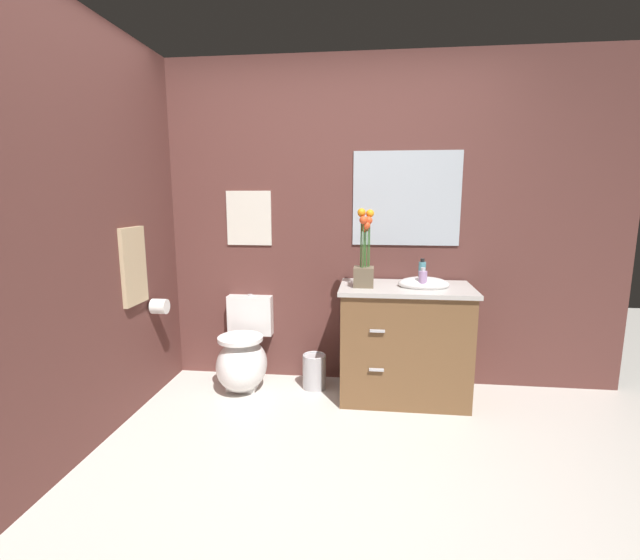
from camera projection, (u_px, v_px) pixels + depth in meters
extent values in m
plane|color=beige|center=(305.00, 493.00, 2.27)|extent=(8.59, 8.59, 0.00)
cube|color=brown|center=(359.00, 225.00, 3.50)|extent=(4.01, 0.05, 2.50)
cube|color=brown|center=(92.00, 234.00, 2.64)|extent=(0.05, 4.17, 2.50)
ellipsoid|color=white|center=(242.00, 365.00, 3.46)|extent=(0.38, 0.48, 0.40)
cube|color=white|center=(244.00, 376.00, 3.52)|extent=(0.22, 0.26, 0.18)
cube|color=white|center=(251.00, 315.00, 3.68)|extent=(0.36, 0.13, 0.32)
cylinder|color=white|center=(240.00, 339.00, 3.40)|extent=(0.34, 0.34, 0.03)
cylinder|color=#B7B7BC|center=(250.00, 296.00, 3.65)|extent=(0.04, 0.04, 0.02)
cube|color=brown|center=(404.00, 345.00, 3.30)|extent=(0.90, 0.52, 0.81)
cube|color=#BCB7B2|center=(406.00, 288.00, 3.22)|extent=(0.94, 0.56, 0.03)
ellipsoid|color=white|center=(424.00, 284.00, 3.20)|extent=(0.36, 0.26, 0.10)
cylinder|color=#B7B7BC|center=(422.00, 271.00, 3.34)|extent=(0.02, 0.02, 0.18)
cube|color=#B7B7BC|center=(377.00, 331.00, 3.02)|extent=(0.10, 0.02, 0.02)
cube|color=#B7B7BC|center=(376.00, 370.00, 3.07)|extent=(0.10, 0.02, 0.02)
cube|color=brown|center=(364.00, 277.00, 3.20)|extent=(0.14, 0.14, 0.14)
cylinder|color=#386B2D|center=(368.00, 244.00, 3.15)|extent=(0.01, 0.01, 0.33)
sphere|color=#EA4C23|center=(369.00, 220.00, 3.12)|extent=(0.06, 0.06, 0.06)
cylinder|color=#386B2D|center=(370.00, 240.00, 3.17)|extent=(0.01, 0.01, 0.37)
sphere|color=orange|center=(370.00, 213.00, 3.14)|extent=(0.06, 0.06, 0.06)
cylinder|color=#386B2D|center=(364.00, 248.00, 3.19)|extent=(0.01, 0.01, 0.27)
sphere|color=#EA4C23|center=(365.00, 228.00, 3.16)|extent=(0.06, 0.06, 0.06)
cylinder|color=#386B2D|center=(361.00, 240.00, 3.16)|extent=(0.01, 0.01, 0.38)
sphere|color=#EA4C23|center=(362.00, 213.00, 3.13)|extent=(0.06, 0.06, 0.06)
cylinder|color=#386B2D|center=(361.00, 240.00, 3.14)|extent=(0.01, 0.01, 0.38)
sphere|color=orange|center=(361.00, 212.00, 3.11)|extent=(0.06, 0.06, 0.06)
cylinder|color=#386B2D|center=(363.00, 244.00, 3.12)|extent=(0.01, 0.01, 0.33)
sphere|color=#EA4C23|center=(363.00, 220.00, 3.09)|extent=(0.06, 0.06, 0.06)
cylinder|color=#386B2D|center=(366.00, 247.00, 3.14)|extent=(0.01, 0.01, 0.29)
sphere|color=#EA4C23|center=(366.00, 225.00, 3.11)|extent=(0.06, 0.06, 0.06)
cylinder|color=teal|center=(422.00, 273.00, 3.26)|extent=(0.05, 0.05, 0.17)
cylinder|color=black|center=(423.00, 260.00, 3.24)|extent=(0.03, 0.03, 0.02)
cylinder|color=#B28CBF|center=(423.00, 280.00, 3.11)|extent=(0.06, 0.06, 0.13)
cylinder|color=#B7B7BC|center=(423.00, 269.00, 3.10)|extent=(0.03, 0.03, 0.02)
cylinder|color=#B7B7BC|center=(314.00, 372.00, 3.50)|extent=(0.18, 0.18, 0.26)
torus|color=#B7B7BC|center=(314.00, 355.00, 3.47)|extent=(0.18, 0.18, 0.01)
cube|color=silver|center=(249.00, 218.00, 3.56)|extent=(0.36, 0.01, 0.42)
cube|color=#B2BCC6|center=(406.00, 199.00, 3.39)|extent=(0.80, 0.01, 0.70)
cube|color=tan|center=(134.00, 266.00, 3.02)|extent=(0.03, 0.28, 0.52)
cylinder|color=white|center=(160.00, 306.00, 3.29)|extent=(0.11, 0.11, 0.11)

